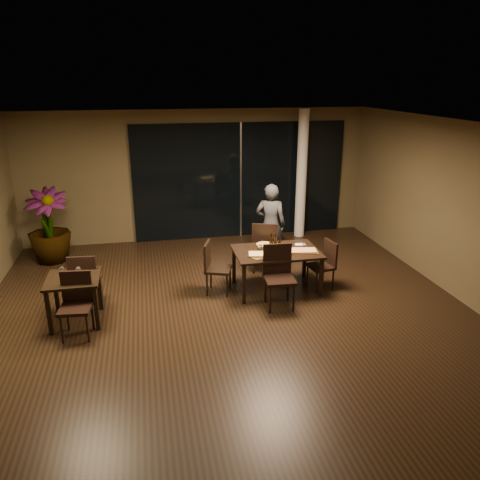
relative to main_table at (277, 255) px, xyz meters
name	(u,v)px	position (x,y,z in m)	size (l,w,h in m)	color
ground	(230,315)	(-1.00, -0.80, -0.68)	(8.00, 8.00, 0.00)	black
wall_back	(198,175)	(-1.00, 3.25, 0.82)	(8.00, 0.10, 3.00)	#4B4028
wall_front	(331,394)	(-1.00, -4.85, 0.82)	(8.00, 0.10, 3.00)	#4B4028
wall_right	(465,213)	(3.05, -0.80, 0.82)	(0.10, 8.00, 3.00)	#4B4028
ceiling	(228,125)	(-1.00, -0.80, 2.34)	(8.00, 8.00, 0.04)	white
window_panel	(240,181)	(0.00, 3.16, 0.67)	(5.00, 0.06, 2.70)	black
column	(302,175)	(1.40, 2.85, 0.82)	(0.24, 0.24, 3.00)	white
main_table	(277,255)	(0.00, 0.00, 0.00)	(1.50, 1.00, 0.75)	black
side_table	(74,285)	(-3.40, -0.50, -0.05)	(0.80, 0.80, 0.75)	black
chair_main_far	(265,245)	(-0.01, 0.81, -0.09)	(0.60, 0.60, 1.04)	black
chair_main_near	(278,273)	(-0.13, -0.59, -0.09)	(0.51, 0.51, 1.05)	black
chair_main_left	(214,265)	(-1.12, 0.12, -0.15)	(0.55, 0.55, 0.94)	black
chair_main_right	(325,262)	(0.88, -0.09, -0.18)	(0.48, 0.48, 0.89)	black
chair_side_far	(85,278)	(-3.28, -0.07, -0.14)	(0.49, 0.49, 0.97)	black
chair_side_near	(76,301)	(-3.32, -0.89, -0.13)	(0.49, 0.49, 0.97)	black
diner	(270,225)	(0.22, 1.25, 0.17)	(0.57, 0.38, 1.68)	#2E3133
potted_plant	(48,226)	(-4.22, 2.30, 0.09)	(0.84, 0.84, 1.54)	#1B501A
pizza_board_left	(263,255)	(-0.29, -0.18, 0.08)	(0.50, 0.25, 0.01)	#442D16
pizza_board_right	(301,251)	(0.40, -0.14, 0.08)	(0.60, 0.30, 0.01)	#442C16
oblong_pizza_left	(263,254)	(-0.29, -0.18, 0.10)	(0.48, 0.23, 0.02)	maroon
oblong_pizza_right	(301,251)	(0.40, -0.14, 0.10)	(0.51, 0.24, 0.02)	#6B0A09
round_pizza	(265,245)	(-0.13, 0.33, 0.08)	(0.30, 0.30, 0.01)	#AF3913
bottle_a	(271,241)	(-0.08, 0.09, 0.23)	(0.07, 0.07, 0.30)	black
bottle_b	(280,244)	(0.04, -0.02, 0.21)	(0.06, 0.06, 0.27)	black
bottle_c	(275,242)	(-0.01, 0.08, 0.22)	(0.06, 0.06, 0.29)	black
tumbler_left	(260,247)	(-0.28, 0.11, 0.12)	(0.07, 0.07, 0.09)	white
tumbler_right	(286,246)	(0.20, 0.10, 0.12)	(0.08, 0.08, 0.09)	white
napkin_near	(305,250)	(0.51, -0.08, 0.08)	(0.18, 0.10, 0.01)	silver
napkin_far	(300,245)	(0.51, 0.20, 0.08)	(0.18, 0.10, 0.01)	white
wine_glass_a	(62,272)	(-3.55, -0.43, 0.16)	(0.07, 0.07, 0.16)	white
wine_glass_b	(79,273)	(-3.29, -0.58, 0.17)	(0.09, 0.09, 0.19)	white
side_napkin	(74,282)	(-3.36, -0.70, 0.08)	(0.18, 0.11, 0.01)	silver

